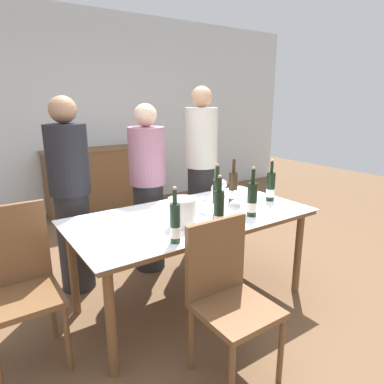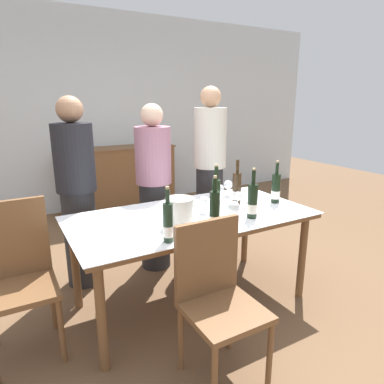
{
  "view_description": "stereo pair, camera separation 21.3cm",
  "coord_description": "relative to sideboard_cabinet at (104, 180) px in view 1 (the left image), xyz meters",
  "views": [
    {
      "loc": [
        -1.4,
        -2.04,
        1.6
      ],
      "look_at": [
        0.0,
        0.0,
        0.93
      ],
      "focal_mm": 32.0,
      "sensor_mm": 36.0,
      "label": 1
    },
    {
      "loc": [
        -1.22,
        -2.15,
        1.6
      ],
      "look_at": [
        0.0,
        0.0,
        0.93
      ],
      "focal_mm": 32.0,
      "sensor_mm": 36.0,
      "label": 2
    }
  ],
  "objects": [
    {
      "name": "wine_bottle_3",
      "position": [
        0.49,
        -2.74,
        0.4
      ],
      "size": [
        0.07,
        0.07,
        0.36
      ],
      "color": "black",
      "rests_on": "dining_table"
    },
    {
      "name": "dining_table",
      "position": [
        -0.29,
        -2.68,
        0.22
      ],
      "size": [
        1.84,
        0.94,
        0.75
      ],
      "color": "brown",
      "rests_on": "ground_plane"
    },
    {
      "name": "sideboard_cabinet",
      "position": [
        0.0,
        0.0,
        0.0
      ],
      "size": [
        1.63,
        0.46,
        0.92
      ],
      "color": "brown",
      "rests_on": "ground_plane"
    },
    {
      "name": "wine_bottle_2",
      "position": [
        0.07,
        -2.95,
        0.41
      ],
      "size": [
        0.08,
        0.08,
        0.37
      ],
      "color": "black",
      "rests_on": "dining_table"
    },
    {
      "name": "ice_bucket",
      "position": [
        -0.48,
        -2.83,
        0.39
      ],
      "size": [
        0.2,
        0.2,
        0.2
      ],
      "color": "white",
      "rests_on": "dining_table"
    },
    {
      "name": "wine_glass_3",
      "position": [
        -0.19,
        -2.69,
        0.38
      ],
      "size": [
        0.08,
        0.08,
        0.14
      ],
      "color": "white",
      "rests_on": "dining_table"
    },
    {
      "name": "wine_glass_0",
      "position": [
        -0.11,
        -2.96,
        0.39
      ],
      "size": [
        0.09,
        0.09,
        0.16
      ],
      "color": "white",
      "rests_on": "dining_table"
    },
    {
      "name": "wine_bottle_0",
      "position": [
        0.18,
        -2.6,
        0.41
      ],
      "size": [
        0.08,
        0.08,
        0.37
      ],
      "color": "#332314",
      "rests_on": "dining_table"
    },
    {
      "name": "wine_glass_1",
      "position": [
        0.09,
        -2.49,
        0.39
      ],
      "size": [
        0.08,
        0.08,
        0.15
      ],
      "color": "white",
      "rests_on": "dining_table"
    },
    {
      "name": "wine_bottle_5",
      "position": [
        -0.34,
        -3.06,
        0.42
      ],
      "size": [
        0.07,
        0.07,
        0.38
      ],
      "color": "black",
      "rests_on": "dining_table"
    },
    {
      "name": "ground_plane",
      "position": [
        -0.29,
        -2.68,
        -0.46
      ],
      "size": [
        12.0,
        12.0,
        0.0
      ],
      "primitive_type": "plane",
      "color": "brown"
    },
    {
      "name": "wine_bottle_1",
      "position": [
        -0.67,
        -3.04,
        0.41
      ],
      "size": [
        0.07,
        0.07,
        0.35
      ],
      "color": "#1E3323",
      "rests_on": "dining_table"
    },
    {
      "name": "wine_bottle_4",
      "position": [
        -0.19,
        -2.85,
        0.43
      ],
      "size": [
        0.06,
        0.06,
        0.41
      ],
      "color": "black",
      "rests_on": "dining_table"
    },
    {
      "name": "person_guest_left",
      "position": [
        -0.29,
        -1.95,
        0.32
      ],
      "size": [
        0.33,
        0.33,
        1.57
      ],
      "color": "#262628",
      "rests_on": "ground_plane"
    },
    {
      "name": "chair_left_end",
      "position": [
        -1.5,
        -2.58,
        0.1
      ],
      "size": [
        0.42,
        0.42,
        0.99
      ],
      "color": "brown",
      "rests_on": "ground_plane"
    },
    {
      "name": "back_wall",
      "position": [
        -0.29,
        0.29,
        0.94
      ],
      "size": [
        8.0,
        0.1,
        2.8
      ],
      "color": "silver",
      "rests_on": "ground_plane"
    },
    {
      "name": "wine_glass_4",
      "position": [
        0.12,
        -2.69,
        0.37
      ],
      "size": [
        0.08,
        0.08,
        0.13
      ],
      "color": "white",
      "rests_on": "dining_table"
    },
    {
      "name": "wine_glass_2",
      "position": [
        0.25,
        -2.38,
        0.39
      ],
      "size": [
        0.08,
        0.08,
        0.15
      ],
      "color": "white",
      "rests_on": "dining_table"
    },
    {
      "name": "person_host",
      "position": [
        -0.98,
        -1.93,
        0.36
      ],
      "size": [
        0.33,
        0.33,
        1.63
      ],
      "color": "#262628",
      "rests_on": "ground_plane"
    },
    {
      "name": "person_guest_right",
      "position": [
        0.37,
        -1.88,
        0.41
      ],
      "size": [
        0.33,
        0.33,
        1.72
      ],
      "color": "#262628",
      "rests_on": "ground_plane"
    },
    {
      "name": "chair_near_front",
      "position": [
        -0.52,
        -3.37,
        0.07
      ],
      "size": [
        0.42,
        0.42,
        0.93
      ],
      "color": "brown",
      "rests_on": "ground_plane"
    }
  ]
}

